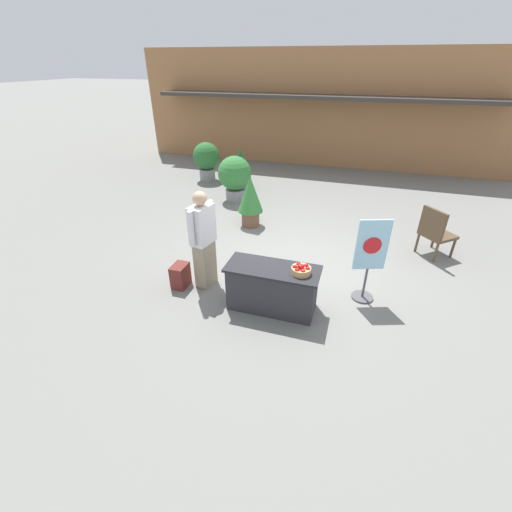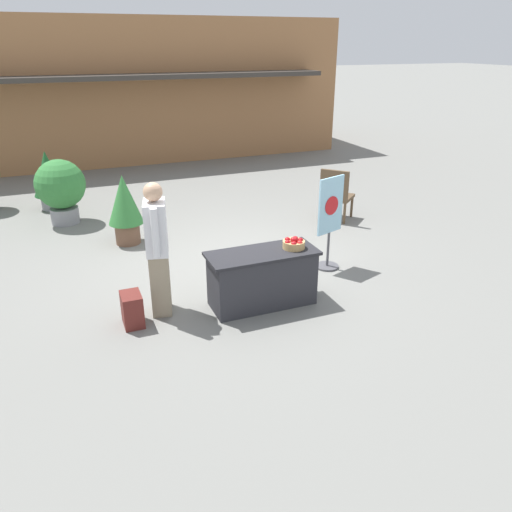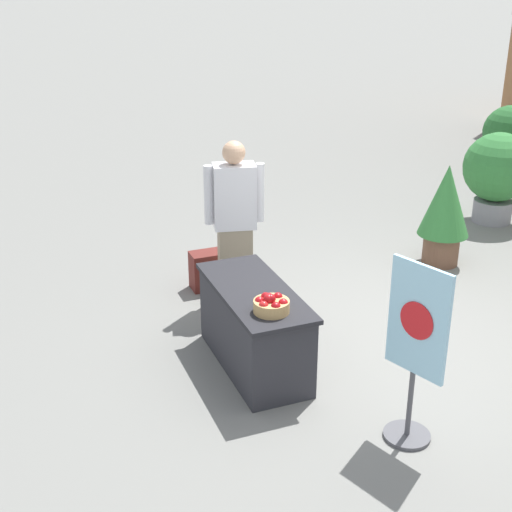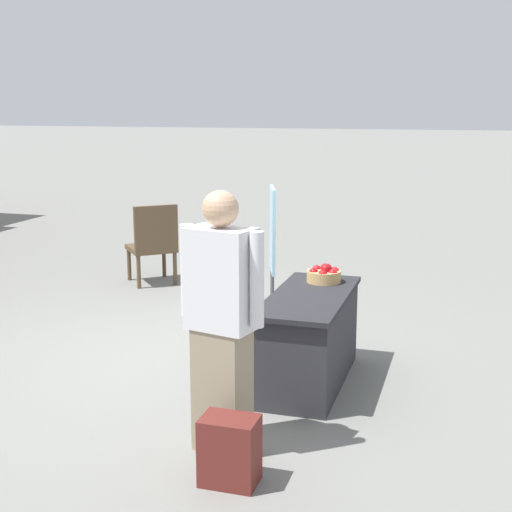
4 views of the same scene
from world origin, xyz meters
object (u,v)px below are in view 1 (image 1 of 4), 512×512
Objects in this scene: apple_basket at (301,270)px; potted_plant_near_right at (241,166)px; poster_board at (369,259)px; backpack at (180,276)px; person_visitor at (203,240)px; potted_plant_far_right at (206,158)px; patio_chair at (435,231)px; potted_plant_near_left at (250,199)px; display_table at (272,288)px; potted_plant_far_left at (235,175)px.

apple_basket is 6.22m from potted_plant_near_right.
apple_basket is at bearing -71.68° from poster_board.
backpack is at bearing -97.98° from poster_board.
person_visitor is 1.42× the size of potted_plant_far_right.
potted_plant_near_right is at bearing 109.57° from patio_chair.
apple_basket is at bearing -58.93° from potted_plant_near_left.
display_table is 1.60m from poster_board.
person_visitor reaches higher than potted_plant_near_left.
poster_board is 1.19× the size of potted_plant_near_left.
apple_basket is 1.75m from person_visitor.
person_visitor is at bearing 169.55° from apple_basket.
display_table is 6.00m from potted_plant_near_right.
patio_chair is 0.85× the size of potted_plant_far_right.
potted_plant_far_right is at bearing 162.65° from potted_plant_near_right.
apple_basket is 3.43m from patio_chair.
apple_basket is (0.44, -0.03, 0.44)m from display_table.
apple_basket is at bearing -61.94° from potted_plant_near_right.
potted_plant_near_right reaches higher than patio_chair.
display_table is at bearing -176.48° from patio_chair.
potted_plant_far_left is 1.02× the size of potted_plant_near_left.
person_visitor is 0.81m from backpack.
poster_board reaches higher than potted_plant_far_right.
potted_plant_near_right reaches higher than display_table.
person_visitor is at bearing 167.30° from display_table.
potted_plant_far_left is 1.07m from potted_plant_near_right.
backpack is 6.17m from potted_plant_far_right.
patio_chair is at bearing 30.10° from backpack.
poster_board reaches higher than patio_chair.
patio_chair is 7.23m from potted_plant_far_right.
potted_plant_near_right is at bearing -17.35° from potted_plant_far_right.
potted_plant_far_left is at bearing 97.87° from backpack.
potted_plant_far_right is (-1.53, 1.47, -0.00)m from potted_plant_far_left.
poster_board is at bearing -50.80° from potted_plant_near_right.
backpack is 0.35× the size of potted_plant_far_right.
potted_plant_far_left is (-1.00, 4.12, -0.17)m from person_visitor.
patio_chair is (3.91, 2.31, -0.33)m from person_visitor.
patio_chair is (4.31, 2.50, 0.35)m from backpack.
backpack is at bearing -81.53° from potted_plant_near_right.
poster_board is 1.40× the size of patio_chair.
poster_board is 3.49m from potted_plant_near_left.
poster_board reaches higher than potted_plant_near_left.
potted_plant_near_right is at bearing 114.51° from display_table.
potted_plant_far_left reaches higher than potted_plant_near_left.
potted_plant_near_right is (1.33, -0.42, -0.03)m from potted_plant_far_right.
potted_plant_far_right is at bearing 129.92° from potted_plant_near_left.
potted_plant_far_left is at bearing 121.53° from apple_basket.
display_table is 1.41× the size of patio_chair.
potted_plant_far_right reaches higher than patio_chair.
person_visitor reaches higher than apple_basket.
poster_board reaches higher than potted_plant_near_right.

